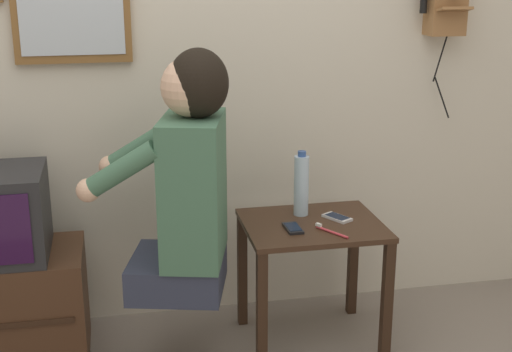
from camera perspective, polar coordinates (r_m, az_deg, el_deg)
The scene contains 7 objects.
wall_back at distance 3.11m, azimuth -7.03°, elevation 11.00°, with size 6.80×0.05×2.55m.
side_table at distance 3.00m, azimuth 4.50°, elevation -5.71°, with size 0.57×0.47×0.55m.
person at distance 2.72m, azimuth -5.53°, elevation -0.13°, with size 0.60×0.49×0.96m.
cell_phone_held at distance 2.88m, azimuth 2.97°, elevation -4.18°, with size 0.06×0.13×0.01m.
cell_phone_spare at distance 3.01m, azimuth 6.51°, elevation -3.32°, with size 0.11×0.14×0.01m.
water_bottle at distance 3.01m, azimuth 3.65°, elevation -0.72°, with size 0.06×0.06×0.28m.
toothbrush at distance 2.86m, azimuth 5.89°, elevation -4.37°, with size 0.10×0.15×0.02m.
Camera 1 is at (-0.25, -2.02, 1.59)m, focal length 50.00 mm.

